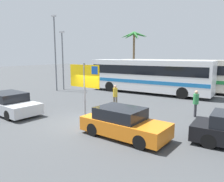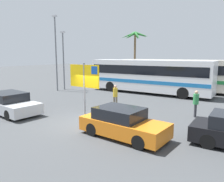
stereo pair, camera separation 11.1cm
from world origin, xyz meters
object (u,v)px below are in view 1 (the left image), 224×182
object	(u,v)px
pedestrian_near_sign	(115,94)
pedestrian_by_bus	(196,101)
bus_rear_coach	(174,73)
car_silver	(10,104)
bus_front_coach	(148,75)
ferry_sign	(85,78)
car_orange	(123,123)

from	to	relation	value
pedestrian_near_sign	pedestrian_by_bus	bearing A→B (deg)	82.99
bus_rear_coach	car_silver	size ratio (longest dim) A/B	2.56
bus_front_coach	pedestrian_near_sign	distance (m)	6.82
bus_front_coach	ferry_sign	distance (m)	9.82
ferry_sign	car_silver	xyz separation A→B (m)	(-4.60, -1.88, -1.69)
bus_front_coach	ferry_sign	bearing A→B (deg)	-88.03
bus_front_coach	bus_rear_coach	xyz separation A→B (m)	(1.57, 3.19, 0.00)
car_orange	pedestrian_by_bus	xyz separation A→B (m)	(1.99, 5.16, 0.30)
car_silver	car_orange	size ratio (longest dim) A/B	1.12
ferry_sign	car_orange	size ratio (longest dim) A/B	0.78
bus_rear_coach	car_orange	world-z (taller)	bus_rear_coach
ferry_sign	car_orange	xyz separation A→B (m)	(3.42, -1.51, -1.69)
pedestrian_by_bus	pedestrian_near_sign	bearing A→B (deg)	-10.56
bus_rear_coach	pedestrian_by_bus	world-z (taller)	bus_rear_coach
pedestrian_near_sign	car_silver	bearing A→B (deg)	-57.63
car_silver	bus_front_coach	bearing A→B (deg)	75.58
ferry_sign	car_orange	distance (m)	4.11
car_orange	bus_rear_coach	bearing A→B (deg)	103.14
ferry_sign	pedestrian_by_bus	bearing A→B (deg)	37.17
car_orange	car_silver	bearing A→B (deg)	-172.88
ferry_sign	pedestrian_by_bus	distance (m)	6.68
ferry_sign	bus_front_coach	bearing A→B (deg)	95.15
car_silver	ferry_sign	bearing A→B (deg)	27.83
bus_rear_coach	pedestrian_near_sign	size ratio (longest dim) A/B	7.30
bus_rear_coach	ferry_sign	bearing A→B (deg)	-95.41
ferry_sign	car_orange	world-z (taller)	ferry_sign
bus_rear_coach	pedestrian_by_bus	xyz separation A→B (m)	(4.18, -9.34, -0.85)
bus_front_coach	ferry_sign	size ratio (longest dim) A/B	3.66
car_orange	pedestrian_near_sign	xyz separation A→B (m)	(-3.26, 4.56, 0.30)
pedestrian_by_bus	bus_front_coach	bearing A→B (deg)	-64.05
pedestrian_by_bus	car_orange	bearing A→B (deg)	51.79
bus_front_coach	ferry_sign	xyz separation A→B (m)	(0.34, -9.80, 0.54)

